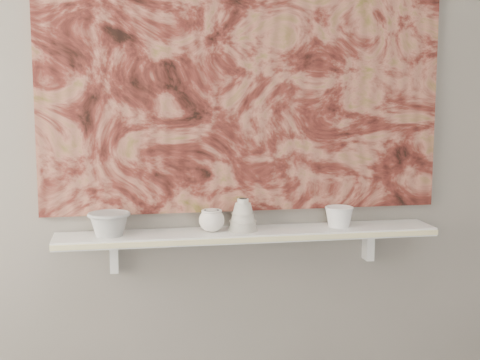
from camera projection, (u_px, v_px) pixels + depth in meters
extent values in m
plane|color=gray|center=(244.00, 115.00, 2.49)|extent=(3.60, 0.00, 3.60)
cube|color=white|center=(249.00, 234.00, 2.45)|extent=(1.40, 0.18, 0.03)
cube|color=beige|center=(254.00, 240.00, 2.36)|extent=(1.40, 0.01, 0.02)
cube|color=white|center=(114.00, 256.00, 2.44)|extent=(0.03, 0.06, 0.12)
cube|color=white|center=(368.00, 244.00, 2.61)|extent=(0.03, 0.06, 0.12)
cube|color=maroon|center=(245.00, 63.00, 2.45)|extent=(1.50, 0.02, 1.10)
cube|color=black|center=(361.00, 145.00, 2.56)|extent=(0.09, 0.00, 0.08)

